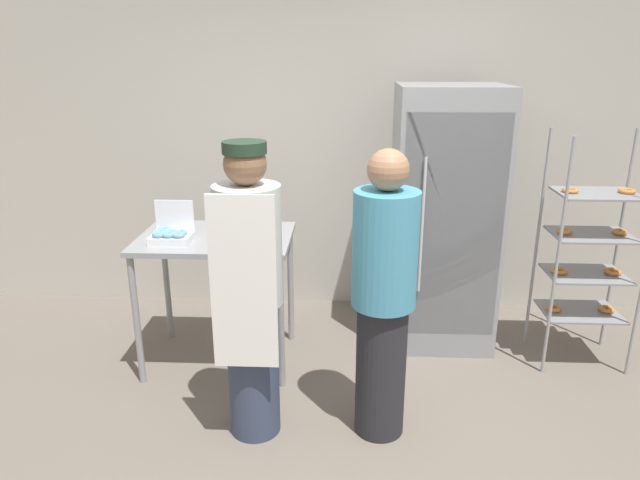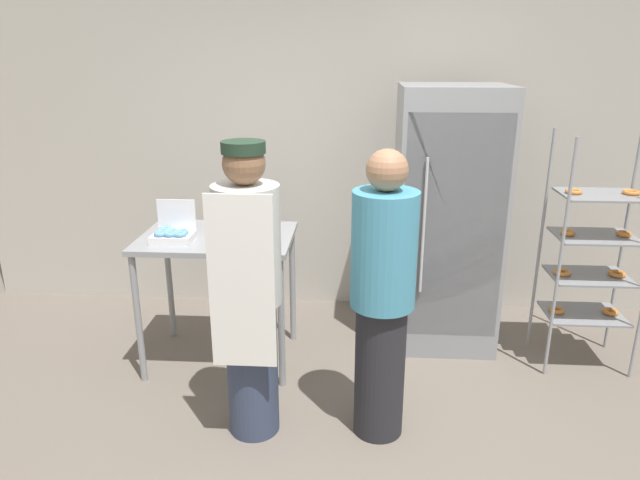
% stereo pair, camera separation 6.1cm
% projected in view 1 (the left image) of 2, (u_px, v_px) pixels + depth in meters
% --- Properties ---
extents(ground_plane, '(14.00, 14.00, 0.00)m').
position_uv_depth(ground_plane, '(348.00, 477.00, 2.99)').
color(ground_plane, '#6B6056').
extents(back_wall, '(6.40, 0.12, 2.96)m').
position_uv_depth(back_wall, '(351.00, 133.00, 4.68)').
color(back_wall, '#B7B2A8').
rests_on(back_wall, ground_plane).
extents(refrigerator, '(0.74, 0.71, 1.91)m').
position_uv_depth(refrigerator, '(444.00, 219.00, 4.16)').
color(refrigerator, gray).
rests_on(refrigerator, ground_plane).
extents(baking_rack, '(0.59, 0.44, 1.63)m').
position_uv_depth(baking_rack, '(589.00, 254.00, 3.90)').
color(baking_rack, '#93969B').
rests_on(baking_rack, ground_plane).
extents(prep_counter, '(1.02, 0.73, 0.94)m').
position_uv_depth(prep_counter, '(216.00, 252.00, 3.88)').
color(prep_counter, gray).
rests_on(prep_counter, ground_plane).
extents(donut_box, '(0.26, 0.21, 0.25)m').
position_uv_depth(donut_box, '(171.00, 234.00, 3.71)').
color(donut_box, white).
rests_on(donut_box, prep_counter).
extents(blender_pitcher, '(0.15, 0.15, 0.29)m').
position_uv_depth(blender_pitcher, '(234.00, 216.00, 3.85)').
color(blender_pitcher, '#99999E').
rests_on(blender_pitcher, prep_counter).
extents(person_baker, '(0.36, 0.38, 1.69)m').
position_uv_depth(person_baker, '(250.00, 292.00, 3.09)').
color(person_baker, '#333D56').
rests_on(person_baker, ground_plane).
extents(person_customer, '(0.35, 0.35, 1.66)m').
position_uv_depth(person_customer, '(383.00, 297.00, 3.10)').
color(person_customer, '#232328').
rests_on(person_customer, ground_plane).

